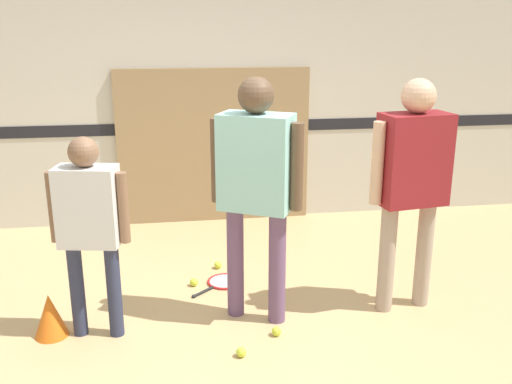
{
  "coord_description": "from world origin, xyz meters",
  "views": [
    {
      "loc": [
        -0.37,
        -3.5,
        2.1
      ],
      "look_at": [
        0.18,
        0.24,
        0.97
      ],
      "focal_mm": 40.0,
      "sensor_mm": 36.0,
      "label": 1
    }
  ],
  "objects_px": {
    "person_student_left": "(89,217)",
    "tennis_ball_near_instructor": "(277,331)",
    "person_instructor": "(256,175)",
    "tennis_ball_stray_left": "(241,352)",
    "person_student_right": "(412,172)",
    "tennis_ball_by_spare_racket": "(194,282)",
    "training_cone": "(50,315)",
    "racket_spare_on_floor": "(224,282)",
    "tennis_ball_stray_right": "(218,265)"
  },
  "relations": [
    {
      "from": "person_student_left",
      "to": "person_student_right",
      "type": "xyz_separation_m",
      "value": [
        2.26,
        0.08,
        0.2
      ]
    },
    {
      "from": "tennis_ball_stray_left",
      "to": "tennis_ball_stray_right",
      "type": "xyz_separation_m",
      "value": [
        -0.03,
        1.41,
        0.0
      ]
    },
    {
      "from": "person_instructor",
      "to": "person_student_right",
      "type": "xyz_separation_m",
      "value": [
        1.13,
        -0.0,
        -0.02
      ]
    },
    {
      "from": "tennis_ball_near_instructor",
      "to": "tennis_ball_stray_left",
      "type": "xyz_separation_m",
      "value": [
        -0.28,
        -0.22,
        0.0
      ]
    },
    {
      "from": "tennis_ball_stray_left",
      "to": "tennis_ball_stray_right",
      "type": "distance_m",
      "value": 1.41
    },
    {
      "from": "person_student_left",
      "to": "tennis_ball_stray_left",
      "type": "relative_size",
      "value": 21.28
    },
    {
      "from": "tennis_ball_near_instructor",
      "to": "tennis_ball_stray_right",
      "type": "bearing_deg",
      "value": 104.63
    },
    {
      "from": "person_instructor",
      "to": "tennis_ball_stray_right",
      "type": "bearing_deg",
      "value": 130.83
    },
    {
      "from": "person_student_left",
      "to": "tennis_ball_by_spare_racket",
      "type": "relative_size",
      "value": 21.28
    },
    {
      "from": "tennis_ball_near_instructor",
      "to": "racket_spare_on_floor",
      "type": "bearing_deg",
      "value": 108.07
    },
    {
      "from": "tennis_ball_stray_left",
      "to": "person_student_left",
      "type": "bearing_deg",
      "value": 155.64
    },
    {
      "from": "tennis_ball_stray_right",
      "to": "tennis_ball_stray_left",
      "type": "bearing_deg",
      "value": -88.64
    },
    {
      "from": "tennis_ball_by_spare_racket",
      "to": "tennis_ball_stray_left",
      "type": "xyz_separation_m",
      "value": [
        0.26,
        -1.09,
        0.0
      ]
    },
    {
      "from": "tennis_ball_by_spare_racket",
      "to": "tennis_ball_stray_right",
      "type": "xyz_separation_m",
      "value": [
        0.23,
        0.32,
        0.0
      ]
    },
    {
      "from": "racket_spare_on_floor",
      "to": "tennis_ball_stray_left",
      "type": "bearing_deg",
      "value": 49.57
    },
    {
      "from": "tennis_ball_by_spare_racket",
      "to": "person_instructor",
      "type": "bearing_deg",
      "value": -53.32
    },
    {
      "from": "person_student_left",
      "to": "tennis_ball_by_spare_racket",
      "type": "distance_m",
      "value": 1.27
    },
    {
      "from": "tennis_ball_near_instructor",
      "to": "person_student_right",
      "type": "bearing_deg",
      "value": 15.3
    },
    {
      "from": "person_student_left",
      "to": "training_cone",
      "type": "xyz_separation_m",
      "value": [
        -0.32,
        0.03,
        -0.71
      ]
    },
    {
      "from": "racket_spare_on_floor",
      "to": "tennis_ball_near_instructor",
      "type": "bearing_deg",
      "value": 67.04
    },
    {
      "from": "tennis_ball_near_instructor",
      "to": "tennis_ball_stray_left",
      "type": "height_order",
      "value": "same"
    },
    {
      "from": "person_instructor",
      "to": "person_student_left",
      "type": "distance_m",
      "value": 1.15
    },
    {
      "from": "person_student_left",
      "to": "tennis_ball_near_instructor",
      "type": "xyz_separation_m",
      "value": [
        1.23,
        -0.21,
        -0.84
      ]
    },
    {
      "from": "person_student_right",
      "to": "tennis_ball_near_instructor",
      "type": "distance_m",
      "value": 1.49
    },
    {
      "from": "person_student_right",
      "to": "training_cone",
      "type": "relative_size",
      "value": 5.52
    },
    {
      "from": "tennis_ball_near_instructor",
      "to": "person_student_left",
      "type": "bearing_deg",
      "value": 170.4
    },
    {
      "from": "racket_spare_on_floor",
      "to": "tennis_ball_by_spare_racket",
      "type": "xyz_separation_m",
      "value": [
        -0.25,
        -0.01,
        0.02
      ]
    },
    {
      "from": "person_student_right",
      "to": "tennis_ball_stray_left",
      "type": "height_order",
      "value": "person_student_right"
    },
    {
      "from": "person_student_right",
      "to": "tennis_ball_stray_left",
      "type": "relative_size",
      "value": 26.23
    },
    {
      "from": "tennis_ball_stray_right",
      "to": "person_student_left",
      "type": "bearing_deg",
      "value": -133.12
    },
    {
      "from": "person_instructor",
      "to": "tennis_ball_near_instructor",
      "type": "relative_size",
      "value": 26.62
    },
    {
      "from": "tennis_ball_stray_left",
      "to": "person_instructor",
      "type": "bearing_deg",
      "value": 71.1
    },
    {
      "from": "person_student_left",
      "to": "tennis_ball_near_instructor",
      "type": "height_order",
      "value": "person_student_left"
    },
    {
      "from": "tennis_ball_near_instructor",
      "to": "person_instructor",
      "type": "bearing_deg",
      "value": 109.59
    },
    {
      "from": "person_student_left",
      "to": "training_cone",
      "type": "relative_size",
      "value": 4.48
    },
    {
      "from": "person_student_left",
      "to": "tennis_ball_by_spare_racket",
      "type": "xyz_separation_m",
      "value": [
        0.69,
        0.66,
        -0.84
      ]
    },
    {
      "from": "person_instructor",
      "to": "tennis_ball_stray_right",
      "type": "relative_size",
      "value": 26.62
    },
    {
      "from": "person_instructor",
      "to": "tennis_ball_stray_left",
      "type": "relative_size",
      "value": 26.62
    },
    {
      "from": "tennis_ball_by_spare_racket",
      "to": "tennis_ball_stray_left",
      "type": "distance_m",
      "value": 1.12
    },
    {
      "from": "person_student_right",
      "to": "tennis_ball_near_instructor",
      "type": "relative_size",
      "value": 26.23
    },
    {
      "from": "racket_spare_on_floor",
      "to": "tennis_ball_stray_right",
      "type": "bearing_deg",
      "value": -126.92
    },
    {
      "from": "person_student_left",
      "to": "tennis_ball_near_instructor",
      "type": "distance_m",
      "value": 1.5
    },
    {
      "from": "tennis_ball_by_spare_racket",
      "to": "training_cone",
      "type": "xyz_separation_m",
      "value": [
        -1.01,
        -0.64,
        0.12
      ]
    },
    {
      "from": "tennis_ball_by_spare_racket",
      "to": "person_student_right",
      "type": "bearing_deg",
      "value": -20.49
    },
    {
      "from": "person_student_left",
      "to": "tennis_ball_stray_right",
      "type": "xyz_separation_m",
      "value": [
        0.92,
        0.98,
        -0.84
      ]
    },
    {
      "from": "person_instructor",
      "to": "tennis_ball_near_instructor",
      "type": "bearing_deg",
      "value": -42.58
    },
    {
      "from": "person_student_left",
      "to": "person_student_right",
      "type": "distance_m",
      "value": 2.27
    },
    {
      "from": "person_student_left",
      "to": "racket_spare_on_floor",
      "type": "distance_m",
      "value": 1.44
    },
    {
      "from": "person_student_right",
      "to": "tennis_ball_stray_right",
      "type": "height_order",
      "value": "person_student_right"
    },
    {
      "from": "tennis_ball_stray_left",
      "to": "tennis_ball_stray_right",
      "type": "bearing_deg",
      "value": 91.36
    }
  ]
}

